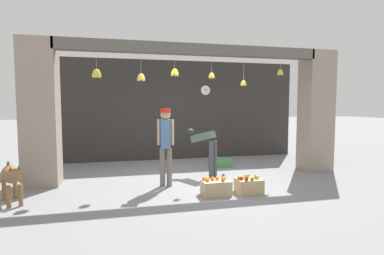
% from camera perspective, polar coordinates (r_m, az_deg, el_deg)
% --- Properties ---
extents(ground_plane, '(60.00, 60.00, 0.00)m').
position_cam_1_polar(ground_plane, '(6.85, 0.78, -9.90)').
color(ground_plane, gray).
extents(shop_back_wall, '(7.79, 0.12, 3.03)m').
position_cam_1_polar(shop_back_wall, '(9.27, -3.30, 3.31)').
color(shop_back_wall, '#2D2B28').
rests_on(shop_back_wall, ground_plane).
extents(shop_pillar_left, '(0.70, 0.60, 3.03)m').
position_cam_1_polar(shop_pillar_left, '(6.93, -26.94, 2.46)').
color(shop_pillar_left, gray).
rests_on(shop_pillar_left, ground_plane).
extents(shop_pillar_right, '(0.70, 0.60, 3.03)m').
position_cam_1_polar(shop_pillar_right, '(8.31, 22.52, 2.85)').
color(shop_pillar_right, gray).
rests_on(shop_pillar_right, ground_plane).
extents(storefront_awning, '(5.89, 0.25, 0.91)m').
position_cam_1_polar(storefront_awning, '(6.84, 0.24, 14.37)').
color(storefront_awning, '#5B564C').
extents(dog, '(0.59, 0.98, 0.71)m').
position_cam_1_polar(dog, '(5.98, -31.12, -7.89)').
color(dog, olive).
rests_on(dog, ground_plane).
extents(shopkeeper, '(0.34, 0.27, 1.61)m').
position_cam_1_polar(shopkeeper, '(6.17, -5.04, -2.59)').
color(shopkeeper, '#6B665B').
rests_on(shopkeeper, ground_plane).
extents(worker_stooping, '(0.63, 0.74, 1.10)m').
position_cam_1_polar(worker_stooping, '(7.12, 2.44, -3.29)').
color(worker_stooping, '#424247').
rests_on(worker_stooping, ground_plane).
extents(fruit_crate_oranges, '(0.53, 0.33, 0.34)m').
position_cam_1_polar(fruit_crate_oranges, '(5.73, 4.56, -11.28)').
color(fruit_crate_oranges, tan).
rests_on(fruit_crate_oranges, ground_plane).
extents(fruit_crate_apples, '(0.46, 0.39, 0.34)m').
position_cam_1_polar(fruit_crate_apples, '(5.94, 10.77, -10.77)').
color(fruit_crate_apples, tan).
rests_on(fruit_crate_apples, ground_plane).
extents(produce_box_green, '(0.55, 0.37, 0.23)m').
position_cam_1_polar(produce_box_green, '(8.20, 5.34, -6.68)').
color(produce_box_green, '#42844C').
rests_on(produce_box_green, ground_plane).
extents(water_bottle, '(0.08, 0.08, 0.26)m').
position_cam_1_polar(water_bottle, '(6.31, 6.00, -10.06)').
color(water_bottle, '#38934C').
rests_on(water_bottle, ground_plane).
extents(wall_clock, '(0.31, 0.03, 0.31)m').
position_cam_1_polar(wall_clock, '(9.42, 2.57, 7.11)').
color(wall_clock, black).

